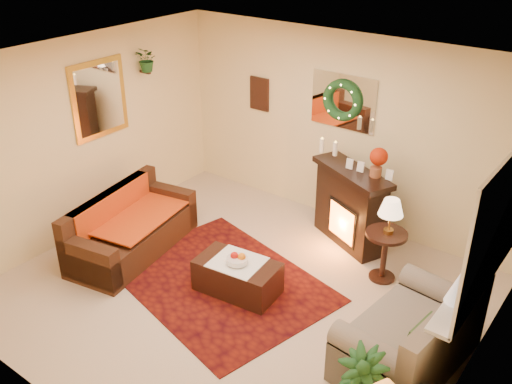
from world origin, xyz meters
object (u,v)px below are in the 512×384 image
Objects in this scene: sofa at (132,221)px; loveseat at (410,327)px; coffee_table at (237,276)px; fireplace at (350,204)px; side_table_round at (384,255)px.

loveseat reaches higher than sofa.
coffee_table is at bearing -5.70° from sofa.
loveseat is at bearing -21.76° from fireplace.
loveseat is 2.36× the size of side_table_round.
fireplace reaches higher than sofa.
sofa is 1.61m from coffee_table.
fireplace is 0.90m from side_table_round.
coffee_table is at bearing -134.50° from side_table_round.
fireplace is 2.23m from loveseat.
sofa reaches higher than coffee_table.
sofa is at bearing -113.48° from fireplace.
side_table_round is at bearing 15.62° from sofa.
sofa reaches higher than side_table_round.
sofa is 1.21× the size of loveseat.
coffee_table is at bearing -170.60° from loveseat.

